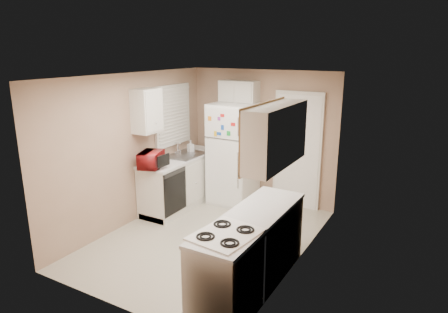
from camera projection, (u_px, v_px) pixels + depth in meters
The scene contains 19 objects.
floor at pixel (208, 238), 6.01m from camera, with size 3.80×3.80×0.00m, color beige.
ceiling at pixel (206, 76), 5.38m from camera, with size 3.80×3.80×0.00m, color white.
wall_left at pixel (132, 149), 6.36m from camera, with size 3.80×3.80×0.00m, color tan.
wall_right at pixel (301, 176), 5.03m from camera, with size 3.80×3.80×0.00m, color tan.
wall_back at pixel (262, 136), 7.29m from camera, with size 2.80×2.80×0.00m, color tan.
wall_front at pixel (109, 205), 4.10m from camera, with size 2.80×2.80×0.00m, color tan.
left_counter at pixel (182, 181), 7.17m from camera, with size 0.60×1.80×0.90m, color silver.
dishwasher at pixel (175, 192), 6.52m from camera, with size 0.03×0.58×0.72m, color black.
sink at pixel (186, 157), 7.19m from camera, with size 0.54×0.74×0.16m, color gray.
microwave at pixel (151, 159), 6.39m from camera, with size 0.26×0.47×0.31m, color maroon.
soap_bottle at pixel (191, 147), 7.36m from camera, with size 0.10×0.10×0.22m, color silver.
window_blinds at pixel (173, 115), 7.12m from camera, with size 0.10×0.98×1.08m, color silver.
upper_cabinet_left at pixel (147, 111), 6.32m from camera, with size 0.30×0.45×0.70m, color silver.
refrigerator at pixel (233, 154), 7.21m from camera, with size 0.75×0.73×1.83m, color white.
cabinet_over_fridge at pixel (239, 92), 7.14m from camera, with size 0.70×0.30×0.40m, color silver.
interior_door at pixel (297, 151), 6.97m from camera, with size 0.86×0.06×2.08m, color white.
right_counter at pixel (251, 251), 4.69m from camera, with size 0.60×2.00×0.90m, color silver.
stove at pixel (226, 276), 4.23m from camera, with size 0.56×0.69×0.84m, color white.
upper_cabinet_right at pixel (276, 136), 4.52m from camera, with size 0.30×1.20×0.70m, color silver.
Camera 1 is at (2.92, -4.64, 2.76)m, focal length 32.00 mm.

